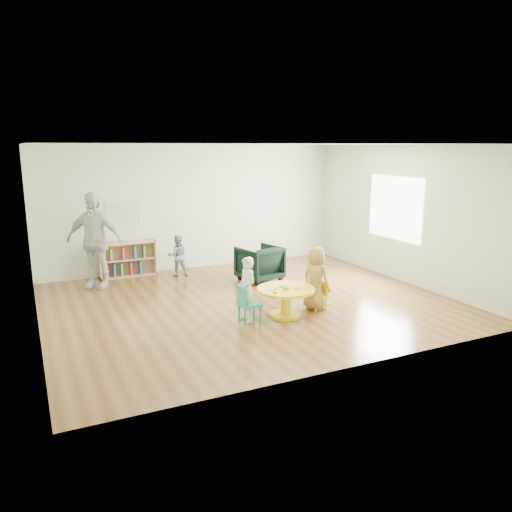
# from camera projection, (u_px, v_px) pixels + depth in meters

# --- Properties ---
(room) EXTENTS (7.10, 7.00, 2.80)m
(room) POSITION_uv_depth(u_px,v_px,m) (250.00, 198.00, 8.61)
(room) COLOR brown
(room) RESTS_ON ground
(activity_table) EXTENTS (0.96, 0.96, 0.53)m
(activity_table) POSITION_uv_depth(u_px,v_px,m) (286.00, 297.00, 8.24)
(activity_table) COLOR yellow
(activity_table) RESTS_ON ground
(kid_chair_left) EXTENTS (0.34, 0.34, 0.61)m
(kid_chair_left) POSITION_uv_depth(u_px,v_px,m) (247.00, 303.00, 7.95)
(kid_chair_left) COLOR teal
(kid_chair_left) RESTS_ON ground
(kid_chair_right) EXTENTS (0.27, 0.27, 0.49)m
(kid_chair_right) POSITION_uv_depth(u_px,v_px,m) (320.00, 294.00, 8.61)
(kid_chair_right) COLOR yellow
(kid_chair_right) RESTS_ON ground
(bookshelf) EXTENTS (1.20, 0.30, 0.75)m
(bookshelf) POSITION_uv_depth(u_px,v_px,m) (127.00, 259.00, 10.78)
(bookshelf) COLOR tan
(bookshelf) RESTS_ON ground
(alphabet_poster) EXTENTS (0.74, 0.01, 0.54)m
(alphabet_poster) POSITION_uv_depth(u_px,v_px,m) (124.00, 214.00, 10.69)
(alphabet_poster) COLOR white
(alphabet_poster) RESTS_ON ground
(armchair) EXTENTS (0.95, 0.96, 0.74)m
(armchair) POSITION_uv_depth(u_px,v_px,m) (259.00, 263.00, 10.43)
(armchair) COLOR black
(armchair) RESTS_ON ground
(child_left) EXTENTS (0.30, 0.41, 1.06)m
(child_left) POSITION_uv_depth(u_px,v_px,m) (247.00, 289.00, 7.96)
(child_left) COLOR silver
(child_left) RESTS_ON ground
(child_right) EXTENTS (0.50, 0.62, 1.10)m
(child_right) POSITION_uv_depth(u_px,v_px,m) (316.00, 278.00, 8.54)
(child_right) COLOR yellow
(child_right) RESTS_ON ground
(toddler) EXTENTS (0.49, 0.42, 0.90)m
(toddler) POSITION_uv_depth(u_px,v_px,m) (178.00, 256.00, 10.77)
(toddler) COLOR #1A1E43
(toddler) RESTS_ON ground
(adult_caretaker) EXTENTS (1.20, 0.98, 1.91)m
(adult_caretaker) POSITION_uv_depth(u_px,v_px,m) (94.00, 240.00, 9.78)
(adult_caretaker) COLOR silver
(adult_caretaker) RESTS_ON ground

